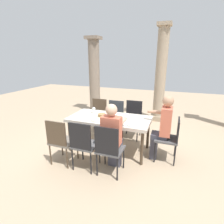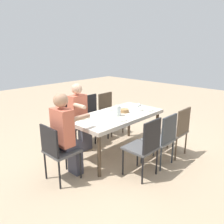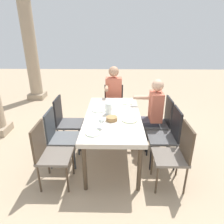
% 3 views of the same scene
% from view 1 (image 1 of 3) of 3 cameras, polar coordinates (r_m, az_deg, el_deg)
% --- Properties ---
extents(ground_plane, '(16.00, 16.00, 0.00)m').
position_cam_1_polar(ground_plane, '(4.20, -0.76, -11.80)').
color(ground_plane, tan).
extents(dining_table, '(1.77, 0.89, 0.77)m').
position_cam_1_polar(dining_table, '(3.91, -0.80, -2.72)').
color(dining_table, beige).
rests_on(dining_table, ground).
extents(chair_west_north, '(0.44, 0.44, 0.92)m').
position_cam_1_polar(chair_west_north, '(4.97, -4.53, -0.52)').
color(chair_west_north, '#6A6158').
rests_on(chair_west_north, ground).
extents(chair_west_south, '(0.44, 0.44, 0.93)m').
position_cam_1_polar(chair_west_south, '(3.58, -16.22, -8.44)').
color(chair_west_south, '#6A6158').
rests_on(chair_west_south, ground).
extents(chair_mid_north, '(0.44, 0.44, 0.92)m').
position_cam_1_polar(chair_mid_north, '(4.80, 0.91, -1.23)').
color(chair_mid_north, '#5B5E61').
rests_on(chair_mid_north, ground).
extents(chair_mid_south, '(0.44, 0.44, 0.96)m').
position_cam_1_polar(chair_mid_south, '(3.32, -9.16, -9.76)').
color(chair_mid_south, '#4F4F50').
rests_on(chair_mid_south, ground).
extents(chair_east_north, '(0.44, 0.44, 0.96)m').
position_cam_1_polar(chair_east_north, '(4.66, 6.71, -1.60)').
color(chair_east_north, '#4F4F50').
rests_on(chair_east_north, ground).
extents(chair_east_south, '(0.44, 0.44, 0.96)m').
position_cam_1_polar(chair_east_south, '(3.13, -0.98, -11.35)').
color(chair_east_south, '#4F4F50').
rests_on(chair_east_south, ground).
extents(chair_head_east, '(0.44, 0.44, 0.90)m').
position_cam_1_polar(chair_head_east, '(3.75, 18.37, -7.51)').
color(chair_head_east, '#4F4F50').
rests_on(chair_head_east, ground).
extents(diner_woman_green, '(0.50, 0.35, 1.35)m').
position_cam_1_polar(diner_woman_green, '(3.68, 15.97, -4.34)').
color(diner_woman_green, '#3F3F4C').
rests_on(diner_woman_green, ground).
extents(diner_man_white, '(0.35, 0.49, 1.29)m').
position_cam_1_polar(diner_man_white, '(3.22, 0.25, -7.56)').
color(diner_man_white, '#3F3F4C').
rests_on(diner_man_white, ground).
extents(stone_column_near, '(0.50, 0.50, 2.72)m').
position_cam_1_polar(stone_column_near, '(6.57, -5.68, 11.04)').
color(stone_column_near, gray).
rests_on(stone_column_near, ground).
extents(stone_column_centre, '(0.44, 0.44, 3.01)m').
position_cam_1_polar(stone_column_centre, '(5.94, 15.37, 11.27)').
color(stone_column_centre, tan).
rests_on(stone_column_centre, ground).
extents(plate_0, '(0.21, 0.21, 0.02)m').
position_cam_1_polar(plate_0, '(4.35, -7.18, 0.28)').
color(plate_0, white).
rests_on(plate_0, dining_table).
extents(wine_glass_0, '(0.08, 0.08, 0.15)m').
position_cam_1_polar(wine_glass_0, '(4.16, -5.86, 1.02)').
color(wine_glass_0, white).
rests_on(wine_glass_0, dining_table).
extents(fork_0, '(0.02, 0.17, 0.01)m').
position_cam_1_polar(fork_0, '(4.42, -8.91, 0.40)').
color(fork_0, silver).
rests_on(fork_0, dining_table).
extents(spoon_0, '(0.03, 0.17, 0.01)m').
position_cam_1_polar(spoon_0, '(4.28, -5.39, 0.01)').
color(spoon_0, silver).
rests_on(spoon_0, dining_table).
extents(plate_1, '(0.24, 0.24, 0.02)m').
position_cam_1_polar(plate_1, '(3.73, -4.93, -2.55)').
color(plate_1, silver).
rests_on(plate_1, dining_table).
extents(fork_1, '(0.03, 0.17, 0.01)m').
position_cam_1_polar(fork_1, '(3.79, -6.98, -2.36)').
color(fork_1, silver).
rests_on(fork_1, dining_table).
extents(spoon_1, '(0.02, 0.17, 0.01)m').
position_cam_1_polar(spoon_1, '(3.67, -2.80, -2.91)').
color(spoon_1, silver).
rests_on(spoon_1, dining_table).
extents(plate_2, '(0.24, 0.24, 0.02)m').
position_cam_1_polar(plate_2, '(4.04, 3.24, -0.92)').
color(plate_2, white).
rests_on(plate_2, dining_table).
extents(fork_2, '(0.02, 0.17, 0.01)m').
position_cam_1_polar(fork_2, '(4.09, 1.23, -0.77)').
color(fork_2, silver).
rests_on(fork_2, dining_table).
extents(spoon_2, '(0.03, 0.17, 0.01)m').
position_cam_1_polar(spoon_2, '(4.01, 5.29, -1.23)').
color(spoon_2, silver).
rests_on(spoon_2, dining_table).
extents(plate_3, '(0.23, 0.23, 0.02)m').
position_cam_1_polar(plate_3, '(3.48, 6.61, -4.08)').
color(plate_3, white).
rests_on(plate_3, dining_table).
extents(fork_3, '(0.02, 0.17, 0.01)m').
position_cam_1_polar(fork_3, '(3.52, 4.23, -3.88)').
color(fork_3, silver).
rests_on(fork_3, dining_table).
extents(spoon_3, '(0.03, 0.17, 0.01)m').
position_cam_1_polar(spoon_3, '(3.46, 9.03, -4.46)').
color(spoon_3, silver).
rests_on(spoon_3, dining_table).
extents(water_pitcher, '(0.11, 0.11, 0.19)m').
position_cam_1_polar(water_pitcher, '(3.91, 0.37, -0.40)').
color(water_pitcher, white).
rests_on(water_pitcher, dining_table).
extents(bread_basket, '(0.17, 0.17, 0.06)m').
position_cam_1_polar(bread_basket, '(3.96, -3.30, -1.00)').
color(bread_basket, '#9E7547').
rests_on(bread_basket, dining_table).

